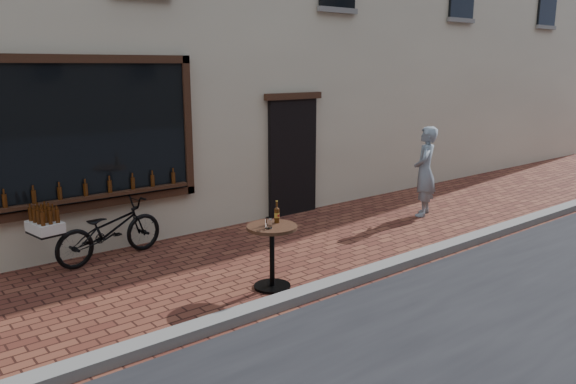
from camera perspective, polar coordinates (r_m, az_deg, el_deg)
ground at (r=7.29m, az=6.16°, el=-10.08°), size 90.00×90.00×0.00m
kerb at (r=7.40m, az=5.07°, el=-9.20°), size 90.00×0.25×0.12m
cargo_bicycle at (r=8.68m, az=-17.88°, el=-3.66°), size 2.03×0.86×0.96m
bistro_table at (r=7.20m, az=-1.62°, el=-5.25°), size 0.65×0.65×1.12m
pedestrian at (r=10.94m, az=13.73°, el=2.04°), size 0.74×0.66×1.71m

